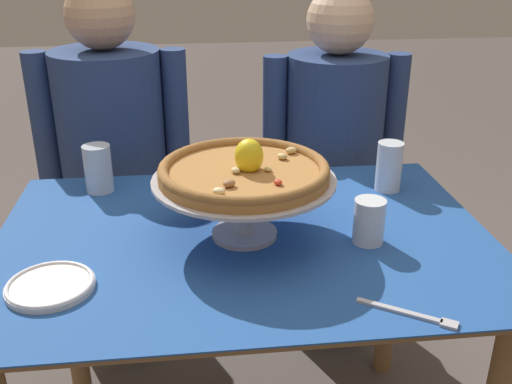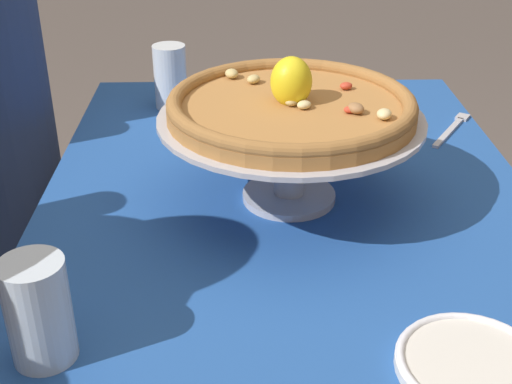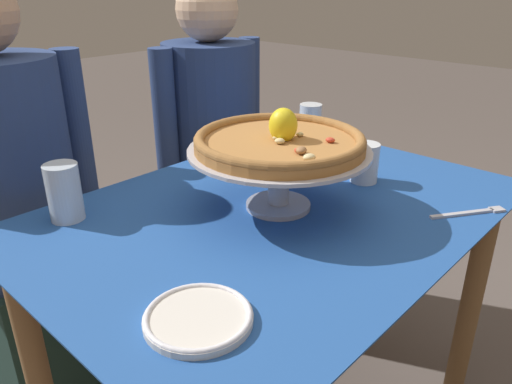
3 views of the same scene
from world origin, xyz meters
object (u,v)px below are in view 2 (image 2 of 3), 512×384
dinner_fork (452,128)px  water_glass_back_right (171,81)px  water_glass_back_left (40,317)px  side_plate (473,365)px  pizza (294,105)px  water_glass_side_right (311,110)px  pizza_stand (293,136)px

dinner_fork → water_glass_back_right: bearing=76.3°
water_glass_back_left → side_plate: (-0.04, -0.50, -0.05)m
pizza → dinner_fork: 0.48m
water_glass_back_left → water_glass_back_right: (0.80, -0.08, 0.00)m
water_glass_side_right → pizza_stand: bearing=168.4°
water_glass_side_right → water_glass_back_left: 0.76m
water_glass_back_left → pizza_stand: bearing=-40.5°
pizza_stand → dinner_fork: 0.47m
water_glass_side_right → dinner_fork: bearing=-89.9°
pizza → water_glass_back_left: pizza is taller
pizza_stand → water_glass_back_left: 0.49m
dinner_fork → pizza_stand: bearing=128.9°
pizza_stand → water_glass_back_left: pizza_stand is taller
water_glass_side_right → side_plate: water_glass_side_right is taller
pizza_stand → water_glass_side_right: 0.30m
water_glass_side_right → water_glass_back_right: water_glass_back_right is taller
water_glass_back_right → side_plate: size_ratio=0.77×
water_glass_side_right → dinner_fork: 0.30m
pizza → water_glass_back_right: size_ratio=2.83×
water_glass_side_right → water_glass_back_right: bearing=64.0°
water_glass_back_left → dinner_fork: 0.94m
pizza → water_glass_side_right: bearing=-11.7°
pizza → water_glass_back_right: bearing=28.8°
pizza_stand → side_plate: (-0.41, -0.18, -0.11)m
water_glass_back_left → pizza: bearing=-40.4°
pizza_stand → side_plate: pizza_stand is taller
pizza → water_glass_side_right: pizza is taller
side_plate → water_glass_back_right: bearing=26.2°
pizza → water_glass_side_right: (0.28, -0.06, -0.12)m
water_glass_back_right → dinner_fork: size_ratio=0.81×
pizza → side_plate: size_ratio=2.19×
pizza_stand → pizza: bearing=17.9°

